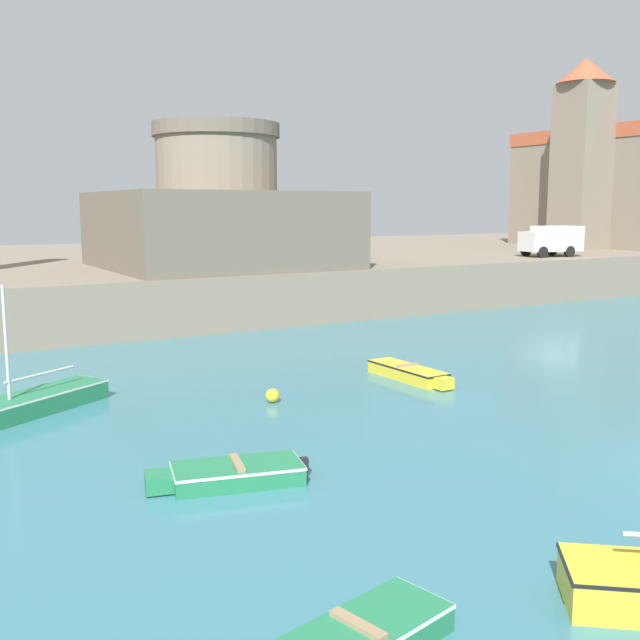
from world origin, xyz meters
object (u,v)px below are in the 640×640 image
at_px(sailboat_green_0, 19,406).
at_px(mooring_buoy, 273,396).
at_px(dinghy_green_1, 232,473).
at_px(dinghy_yellow_2, 409,372).
at_px(fortress, 218,217).
at_px(church, 603,183).
at_px(truck_on_quay, 551,240).

bearing_deg(sailboat_green_0, mooring_buoy, -17.70).
bearing_deg(dinghy_green_1, mooring_buoy, 55.71).
relative_size(sailboat_green_0, dinghy_yellow_2, 1.51).
bearing_deg(fortress, dinghy_green_1, -112.32).
distance_m(sailboat_green_0, dinghy_yellow_2, 13.84).
distance_m(dinghy_yellow_2, fortress, 20.74).
relative_size(dinghy_green_1, church, 0.24).
height_order(dinghy_yellow_2, mooring_buoy, dinghy_yellow_2).
bearing_deg(mooring_buoy, sailboat_green_0, 162.30).
bearing_deg(dinghy_green_1, church, 31.35).
height_order(sailboat_green_0, truck_on_quay, truck_on_quay).
xyz_separation_m(sailboat_green_0, fortress, (14.34, 17.91, 5.52)).
bearing_deg(fortress, mooring_buoy, -108.17).
relative_size(mooring_buoy, church, 0.03).
bearing_deg(truck_on_quay, fortress, 171.20).
bearing_deg(truck_on_quay, mooring_buoy, -151.92).
height_order(sailboat_green_0, church, church).
xyz_separation_m(mooring_buoy, truck_on_quay, (31.07, 16.58, 3.90)).
xyz_separation_m(dinghy_yellow_2, truck_on_quay, (25.04, 16.19, 3.87)).
bearing_deg(fortress, church, 5.77).
distance_m(dinghy_yellow_2, truck_on_quay, 30.07).
xyz_separation_m(dinghy_yellow_2, fortress, (0.65, 19.96, 5.61)).
distance_m(sailboat_green_0, mooring_buoy, 8.04).
distance_m(mooring_buoy, fortress, 22.15).
distance_m(mooring_buoy, truck_on_quay, 35.43).
relative_size(fortress, truck_on_quay, 2.89).
distance_m(dinghy_green_1, truck_on_quay, 42.15).
height_order(sailboat_green_0, dinghy_green_1, sailboat_green_0).
bearing_deg(fortress, truck_on_quay, -8.80).
xyz_separation_m(dinghy_green_1, truck_on_quay, (35.27, 22.74, 3.88)).
distance_m(sailboat_green_0, dinghy_green_1, 9.27).
height_order(sailboat_green_0, dinghy_yellow_2, sailboat_green_0).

